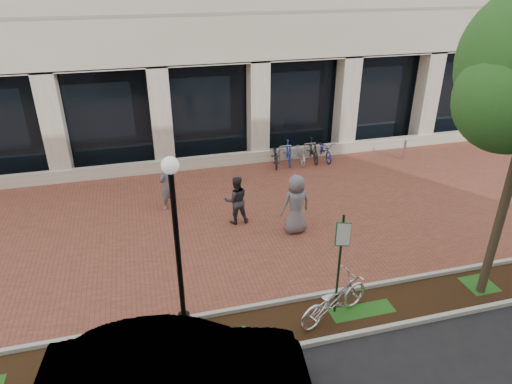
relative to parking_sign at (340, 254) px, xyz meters
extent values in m
plane|color=black|center=(-1.22, 5.13, -1.71)|extent=(120.00, 120.00, 0.00)
cube|color=brown|center=(-1.22, 5.13, -1.71)|extent=(40.00, 9.00, 0.01)
cube|color=black|center=(-1.22, -0.12, -1.71)|extent=(40.00, 1.50, 0.01)
cube|color=#A5A59B|center=(-1.22, 0.63, -1.65)|extent=(40.00, 0.12, 0.12)
cube|color=#A5A59B|center=(-1.22, -0.87, -1.65)|extent=(40.00, 0.12, 0.12)
cube|color=black|center=(-1.22, 10.73, 0.39)|extent=(40.00, 0.15, 4.20)
cube|color=beige|center=(-1.22, 9.63, -1.46)|extent=(40.00, 0.25, 0.50)
cube|color=beige|center=(-1.22, 10.03, 0.39)|extent=(0.80, 0.80, 4.20)
cube|color=#14371A|center=(0.00, 0.01, -0.35)|extent=(0.05, 0.05, 2.73)
cube|color=#175E2F|center=(0.00, -0.02, 0.53)|extent=(0.34, 0.02, 0.62)
cube|color=silver|center=(0.00, -0.03, 0.53)|extent=(0.30, 0.01, 0.56)
cylinder|color=black|center=(-3.60, 0.53, -1.56)|extent=(0.28, 0.28, 0.30)
cylinder|color=black|center=(-3.60, 0.53, 0.26)|extent=(0.12, 0.12, 3.94)
sphere|color=silver|center=(-3.60, 0.53, 2.37)|extent=(0.36, 0.36, 0.36)
cylinder|color=#4A3E2A|center=(3.99, -0.24, 0.33)|extent=(0.22, 0.22, 4.09)
sphere|color=#1C4D18|center=(3.14, -0.49, 3.48)|extent=(2.21, 2.21, 2.21)
imported|color=silver|center=(-0.13, -0.16, -1.16)|extent=(2.22, 1.45, 1.10)
imported|color=slate|center=(-3.42, 6.46, -0.85)|extent=(0.74, 0.71, 1.72)
imported|color=#2A2A2F|center=(-1.36, 4.87, -0.89)|extent=(0.80, 0.63, 1.64)
imported|color=slate|center=(0.31, 3.83, -0.74)|extent=(1.03, 0.75, 1.94)
cylinder|color=silver|center=(6.87, 8.28, -1.30)|extent=(0.11, 0.11, 0.83)
sphere|color=silver|center=(6.87, 8.28, -0.83)|extent=(0.12, 0.12, 0.12)
imported|color=black|center=(1.32, 9.16, -1.28)|extent=(0.93, 1.73, 0.86)
imported|color=#213C9B|center=(1.87, 9.16, -1.23)|extent=(0.72, 1.65, 0.96)
imported|color=#BABABF|center=(2.42, 9.16, -1.28)|extent=(0.77, 1.70, 0.86)
imported|color=black|center=(2.97, 9.16, -1.23)|extent=(0.56, 1.62, 0.96)
imported|color=navy|center=(3.52, 9.16, -1.28)|extent=(0.61, 1.66, 0.86)
cylinder|color=silver|center=(2.42, 9.16, -1.31)|extent=(0.04, 0.04, 0.80)
imported|color=silver|center=(-3.96, -1.78, -0.90)|extent=(5.13, 2.35, 1.63)
camera|label=1|loc=(-4.10, -7.87, 5.91)|focal=32.00mm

